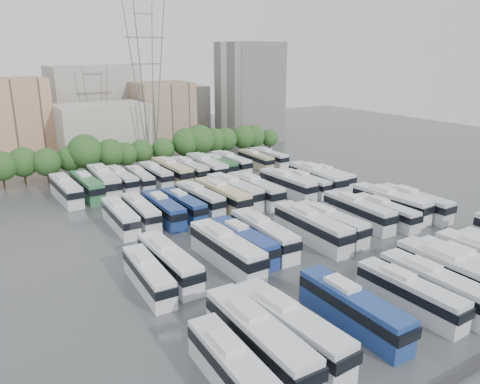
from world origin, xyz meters
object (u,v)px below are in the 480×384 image
bus_r0_s0 (235,371)px  bus_r1_s0 (148,275)px  bus_r0_s2 (290,328)px  bus_r0_s8 (458,275)px  bus_r2_s1 (120,216)px  bus_r2_s2 (141,211)px  bus_r3_s5 (155,174)px  bus_r3_s10 (231,163)px  electricity_pylon (147,75)px  bus_r3_s0 (66,189)px  bus_r2_s5 (199,198)px  bus_r2_s13 (329,177)px  bus_r1_s8 (330,223)px  bus_r3_s3 (121,180)px  bus_r1_s10 (358,211)px  bus_r0_s1 (259,339)px  bus_r2_s11 (305,183)px  bus_r2_s3 (163,209)px  bus_r1_s4 (243,241)px  bus_r2_s4 (183,205)px  bus_r3_s7 (189,170)px  bus_r3_s1 (87,186)px  bus_r0_s4 (353,308)px  bus_r1_s1 (169,262)px  bus_r2_s8 (255,189)px  bus_r2_s7 (234,191)px  bus_r3_s12 (256,159)px  bus_r1_s7 (312,227)px  bus_r0_s6 (410,294)px  bus_r2_s10 (287,184)px  bus_r1_s3 (226,249)px  bus_r0_s7 (435,286)px  bus_r3_s13 (269,157)px  bus_r2_s12 (317,178)px  bus_r1_s13 (414,202)px  bus_r3_s6 (172,171)px  apartment_tower (250,92)px  bus_r3_s4 (140,178)px

bus_r0_s0 → bus_r1_s0: (0.34, 17.85, -0.12)m
bus_r0_s2 → bus_r0_s8: bearing=-7.9°
bus_r2_s1 → bus_r2_s2: bearing=11.3°
bus_r3_s5 → bus_r3_s10: size_ratio=0.95×
electricity_pylon → bus_r2_s2: (-16.81, -37.96, -16.93)m
bus_r3_s0 → bus_r1_s0: bearing=-90.9°
bus_r2_s5 → bus_r2_s13: size_ratio=1.06×
bus_r1_s8 → bus_r3_s3: (-16.56, 36.35, -0.05)m
bus_r1_s10 → bus_r0_s1: bearing=-146.5°
bus_r2_s11 → bus_r2_s3: bearing=178.0°
bus_r1_s4 → bus_r2_s4: bearing=88.9°
bus_r0_s0 → bus_r0_s2: bus_r0_s2 is taller
bus_r0_s1 → bus_r2_s5: size_ratio=1.10×
bus_r2_s1 → bus_r3_s3: 19.58m
bus_r2_s5 → bus_r3_s7: (6.59, 17.12, 0.05)m
bus_r3_s1 → bus_r0_s4: bearing=-80.4°
bus_r1_s1 → bus_r2_s8: bus_r2_s8 is taller
bus_r1_s10 → bus_r3_s1: (-29.55, 33.67, -0.01)m
bus_r2_s7 → bus_r2_s11: size_ratio=1.17×
bus_r2_s2 → bus_r3_s0: 17.87m
bus_r0_s8 → bus_r3_s12: (12.80, 55.86, -0.43)m
bus_r1_s7 → bus_r1_s4: bearing=174.8°
bus_r2_s1 → bus_r2_s13: bearing=2.9°
bus_r0_s2 → bus_r0_s6: bearing=-8.3°
bus_r0_s6 → bus_r2_s1: bus_r0_s6 is taller
bus_r0_s8 → bus_r2_s11: 37.15m
bus_r0_s8 → bus_r1_s10: (6.35, 19.96, -0.20)m
bus_r1_s8 → bus_r2_s10: bearing=67.5°
bus_r0_s6 → bus_r2_s8: size_ratio=0.87×
bus_r2_s4 → bus_r0_s0: bearing=-111.7°
bus_r1_s0 → bus_r1_s8: bearing=5.1°
bus_r1_s3 → bus_r3_s3: bus_r1_s3 is taller
bus_r0_s6 → bus_r1_s10: (13.06, 19.48, 0.15)m
bus_r1_s0 → bus_r2_s2: bearing=74.5°
bus_r0_s0 → bus_r2_s4: bearing=72.4°
bus_r0_s7 → bus_r2_s11: 38.17m
bus_r1_s1 → bus_r1_s10: bearing=1.3°
bus_r3_s0 → bus_r3_s5: bearing=4.5°
bus_r1_s7 → bus_r0_s7: bearing=-88.3°
bus_r3_s7 → bus_r3_s13: 19.86m
bus_r3_s5 → bus_r2_s12: bearing=-39.3°
bus_r1_s0 → bus_r1_s13: 42.73m
bus_r0_s2 → bus_r3_s10: bearing=60.9°
bus_r3_s6 → bus_r3_s12: size_ratio=1.19×
bus_r1_s10 → bus_r3_s1: 44.80m
bus_r2_s3 → bus_r2_s4: bus_r2_s3 is taller
bus_r0_s2 → bus_r2_s12: (33.05, 34.67, 0.11)m
bus_r2_s2 → bus_r3_s7: size_ratio=0.92×
apartment_tower → bus_r2_s4: (-42.33, -46.42, -11.28)m
bus_r1_s4 → bus_r3_s4: size_ratio=1.08×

